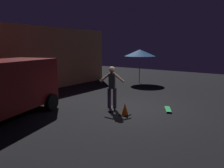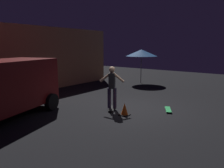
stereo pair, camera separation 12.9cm
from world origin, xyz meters
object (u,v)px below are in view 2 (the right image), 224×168
at_px(skateboard_spare, 168,109).
at_px(skater, 112,84).
at_px(patio_umbrella, 141,53).
at_px(traffic_cone, 125,110).
at_px(skateboard_ridden, 112,108).

relative_size(skateboard_spare, skater, 0.47).
xyz_separation_m(patio_umbrella, traffic_cone, (-6.41, -3.04, -1.86)).
relative_size(skateboard_ridden, skater, 0.47).
height_order(skater, traffic_cone, skater).
relative_size(patio_umbrella, traffic_cone, 5.00).
relative_size(skateboard_ridden, skateboard_spare, 1.00).
bearing_deg(skateboard_spare, traffic_cone, 144.84).
height_order(patio_umbrella, skateboard_ridden, patio_umbrella).
distance_m(skater, traffic_cone, 1.16).
xyz_separation_m(skater, traffic_cone, (-0.25, -0.78, -0.83)).
height_order(patio_umbrella, traffic_cone, patio_umbrella).
distance_m(patio_umbrella, traffic_cone, 7.34).
xyz_separation_m(patio_umbrella, skateboard_ridden, (-6.16, -2.27, -2.02)).
bearing_deg(skateboard_ridden, skateboard_spare, -55.70).
bearing_deg(patio_umbrella, skateboard_spare, -140.19).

